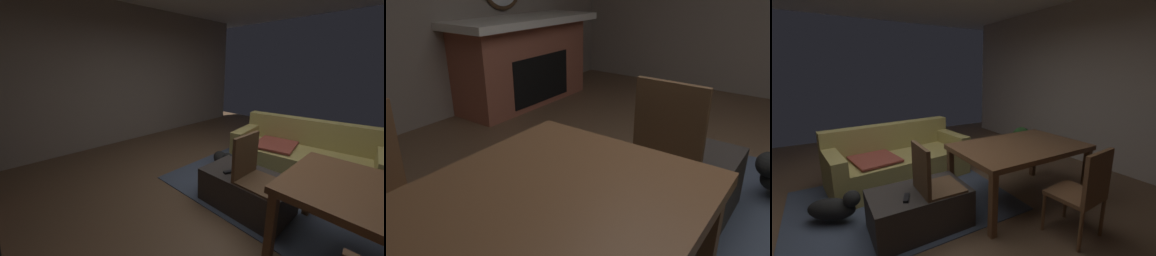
{
  "view_description": "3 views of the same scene",
  "coord_description": "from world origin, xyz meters",
  "views": [
    {
      "loc": [
        1.15,
        -2.31,
        1.64
      ],
      "look_at": [
        -0.32,
        -0.91,
        1.05
      ],
      "focal_mm": 20.13,
      "sensor_mm": 36.0,
      "label": 1
    },
    {
      "loc": [
        1.9,
        0.37,
        1.48
      ],
      "look_at": [
        0.02,
        -0.99,
        0.52
      ],
      "focal_mm": 34.08,
      "sensor_mm": 36.0,
      "label": 2
    },
    {
      "loc": [
        -0.83,
        -2.54,
        1.62
      ],
      "look_at": [
        0.43,
        -0.41,
        1.06
      ],
      "focal_mm": 22.92,
      "sensor_mm": 36.0,
      "label": 3
    }
  ],
  "objects": [
    {
      "name": "ottoman_coffee_table",
      "position": [
        -0.04,
        -0.29,
        0.21
      ],
      "size": [
        1.01,
        0.62,
        0.43
      ],
      "primitive_type": "cube",
      "color": "#2D2826",
      "rests_on": "ground"
    },
    {
      "name": "couch",
      "position": [
        0.12,
        1.02,
        0.3
      ],
      "size": [
        2.1,
        1.15,
        0.83
      ],
      "color": "#9E8E4C",
      "rests_on": "ground"
    },
    {
      "name": "dining_chair_west",
      "position": [
        0.07,
        -0.37,
        0.52
      ],
      "size": [
        0.45,
        0.45,
        0.93
      ],
      "color": "#513823",
      "rests_on": "ground"
    },
    {
      "name": "wall_left",
      "position": [
        -3.34,
        0.0,
        1.43
      ],
      "size": [
        0.12,
        6.7,
        2.87
      ],
      "primitive_type": "cube",
      "color": "gray",
      "rests_on": "ground"
    },
    {
      "name": "area_rug",
      "position": [
        -0.04,
        0.34,
        0.01
      ],
      "size": [
        2.6,
        2.0,
        0.01
      ],
      "primitive_type": "cube",
      "color": "#3D475B",
      "rests_on": "ground"
    },
    {
      "name": "small_dog",
      "position": [
        -0.81,
        0.24,
        0.19
      ],
      "size": [
        0.57,
        0.47,
        0.34
      ],
      "color": "black",
      "rests_on": "ground"
    },
    {
      "name": "floor",
      "position": [
        0.0,
        0.0,
        0.0
      ],
      "size": [
        8.02,
        8.02,
        0.0
      ],
      "primitive_type": "plane",
      "color": "brown"
    },
    {
      "name": "tv_remote",
      "position": [
        -0.21,
        -0.4,
        0.44
      ],
      "size": [
        0.11,
        0.17,
        0.02
      ],
      "primitive_type": "cube",
      "rotation": [
        0.0,
        0.0,
        -0.39
      ],
      "color": "black",
      "rests_on": "ottoman_coffee_table"
    }
  ]
}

